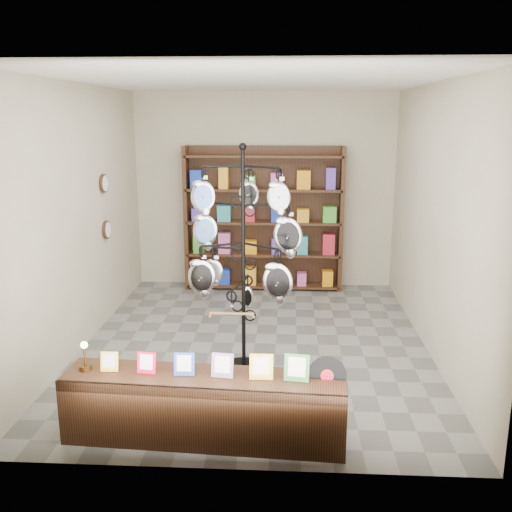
# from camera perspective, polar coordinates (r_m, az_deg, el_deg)

# --- Properties ---
(ground) EXTENTS (5.00, 5.00, 0.00)m
(ground) POSITION_cam_1_polar(r_m,az_deg,el_deg) (6.86, -0.11, -8.72)
(ground) COLOR slate
(ground) RESTS_ON ground
(room_envelope) EXTENTS (5.00, 5.00, 5.00)m
(room_envelope) POSITION_cam_1_polar(r_m,az_deg,el_deg) (6.39, -0.12, 6.81)
(room_envelope) COLOR #BBB196
(room_envelope) RESTS_ON ground
(display_tree) EXTENTS (1.22, 1.10, 2.38)m
(display_tree) POSITION_cam_1_polar(r_m,az_deg,el_deg) (5.76, -1.29, 1.25)
(display_tree) COLOR black
(display_tree) RESTS_ON ground
(front_shelf) EXTENTS (2.34, 0.61, 0.82)m
(front_shelf) POSITION_cam_1_polar(r_m,az_deg,el_deg) (4.90, -5.18, -14.81)
(front_shelf) COLOR black
(front_shelf) RESTS_ON ground
(back_shelving) EXTENTS (2.42, 0.36, 2.20)m
(back_shelving) POSITION_cam_1_polar(r_m,az_deg,el_deg) (8.78, 0.76, 3.30)
(back_shelving) COLOR black
(back_shelving) RESTS_ON ground
(wall_clocks) EXTENTS (0.03, 0.24, 0.84)m
(wall_clocks) POSITION_cam_1_polar(r_m,az_deg,el_deg) (7.59, -14.83, 4.79)
(wall_clocks) COLOR black
(wall_clocks) RESTS_ON ground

